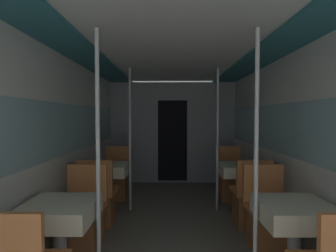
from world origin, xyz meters
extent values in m
cube|color=silver|center=(-1.39, 1.99, 1.11)|extent=(0.05, 6.77, 2.21)
cube|color=#9EC6D1|center=(-1.38, 1.99, 1.31)|extent=(0.03, 6.23, 0.64)
cube|color=silver|center=(1.39, 1.99, 1.11)|extent=(0.05, 6.77, 2.21)
cube|color=#9EC6D1|center=(1.38, 1.99, 1.31)|extent=(0.03, 6.23, 0.64)
cube|color=silver|center=(0.00, 1.99, 2.26)|extent=(2.79, 6.77, 0.04)
cube|color=#2D707F|center=(-1.14, 1.99, 2.23)|extent=(0.50, 6.50, 0.03)
cube|color=#2D707F|center=(1.14, 1.99, 2.23)|extent=(0.50, 6.50, 0.03)
cube|color=gray|center=(0.00, 4.53, 1.11)|extent=(2.73, 0.08, 2.21)
cube|color=black|center=(0.00, 4.48, 0.93)|extent=(0.64, 0.01, 1.77)
cylinder|color=#B7B7BC|center=(-1.02, 0.97, 0.36)|extent=(0.11, 0.11, 0.68)
cube|color=#B2B2B7|center=(-1.02, 0.97, 0.71)|extent=(0.56, 0.56, 0.02)
cube|color=beige|center=(-1.02, 0.97, 0.64)|extent=(0.60, 0.60, 0.17)
cube|color=#D17A42|center=(-1.02, 0.21, 0.70)|extent=(0.45, 0.04, 0.43)
cube|color=#9C5B31|center=(-1.02, 1.53, 0.21)|extent=(0.39, 0.39, 0.43)
cube|color=#D17A42|center=(-1.02, 1.53, 0.45)|extent=(0.45, 0.45, 0.05)
cube|color=#D17A42|center=(-1.02, 1.73, 0.70)|extent=(0.45, 0.04, 0.43)
cylinder|color=silver|center=(-0.68, 0.97, 1.11)|extent=(0.04, 0.04, 2.21)
cylinder|color=#4C4C51|center=(-1.02, 2.79, 0.01)|extent=(0.33, 0.33, 0.01)
cylinder|color=#B7B7BC|center=(-1.02, 2.79, 0.36)|extent=(0.11, 0.11, 0.68)
cube|color=#B2B2B7|center=(-1.02, 2.79, 0.71)|extent=(0.56, 0.56, 0.02)
cube|color=beige|center=(-1.02, 2.79, 0.64)|extent=(0.60, 0.60, 0.17)
cube|color=#9C5B31|center=(-1.02, 2.23, 0.21)|extent=(0.39, 0.39, 0.43)
cube|color=#D17A42|center=(-1.02, 2.23, 0.45)|extent=(0.45, 0.45, 0.05)
cube|color=#D17A42|center=(-1.02, 2.03, 0.70)|extent=(0.45, 0.04, 0.43)
cube|color=#9C5B31|center=(-1.02, 3.34, 0.21)|extent=(0.39, 0.39, 0.43)
cube|color=#D17A42|center=(-1.02, 3.34, 0.45)|extent=(0.45, 0.45, 0.05)
cube|color=#D17A42|center=(-1.02, 3.55, 0.70)|extent=(0.45, 0.04, 0.43)
cylinder|color=silver|center=(-0.68, 2.79, 1.11)|extent=(0.04, 0.04, 2.21)
cylinder|color=#B7B7BC|center=(1.02, 0.97, 0.36)|extent=(0.11, 0.11, 0.68)
cube|color=#B2B2B7|center=(1.02, 0.97, 0.71)|extent=(0.56, 0.56, 0.02)
cube|color=beige|center=(1.02, 0.97, 0.64)|extent=(0.60, 0.60, 0.17)
cube|color=#9C5B31|center=(1.02, 1.53, 0.21)|extent=(0.39, 0.39, 0.43)
cube|color=#D17A42|center=(1.02, 1.53, 0.45)|extent=(0.45, 0.45, 0.05)
cube|color=#D17A42|center=(1.02, 1.73, 0.70)|extent=(0.45, 0.04, 0.43)
cylinder|color=silver|center=(0.68, 0.97, 1.11)|extent=(0.04, 0.04, 2.21)
cylinder|color=#4C4C51|center=(1.02, 2.79, 0.01)|extent=(0.33, 0.33, 0.01)
cylinder|color=#B7B7BC|center=(1.02, 2.79, 0.36)|extent=(0.11, 0.11, 0.68)
cube|color=#B2B2B7|center=(1.02, 2.79, 0.71)|extent=(0.56, 0.56, 0.02)
cube|color=beige|center=(1.02, 2.79, 0.64)|extent=(0.60, 0.60, 0.17)
cube|color=#9C5B31|center=(1.02, 2.23, 0.21)|extent=(0.39, 0.39, 0.43)
cube|color=#D17A42|center=(1.02, 2.23, 0.45)|extent=(0.45, 0.45, 0.05)
cube|color=#D17A42|center=(1.02, 2.03, 0.70)|extent=(0.45, 0.04, 0.43)
cube|color=#9C5B31|center=(1.02, 3.34, 0.21)|extent=(0.39, 0.39, 0.43)
cube|color=#D17A42|center=(1.02, 3.34, 0.45)|extent=(0.45, 0.45, 0.05)
cube|color=#D17A42|center=(1.02, 3.55, 0.70)|extent=(0.45, 0.04, 0.43)
cylinder|color=silver|center=(0.68, 2.79, 1.11)|extent=(0.04, 0.04, 2.21)
camera|label=1|loc=(-0.06, -1.26, 1.46)|focal=28.00mm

